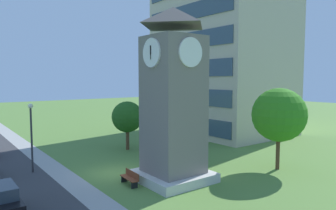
{
  "coord_description": "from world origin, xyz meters",
  "views": [
    {
      "loc": [
        19.89,
        -10.17,
        6.82
      ],
      "look_at": [
        1.91,
        3.31,
        4.92
      ],
      "focal_mm": 33.05,
      "sensor_mm": 36.0,
      "label": 1
    }
  ],
  "objects_px": {
    "tree_streetside": "(127,117)",
    "tree_by_building": "(279,115)",
    "clock_tower": "(173,104)",
    "park_bench": "(130,178)",
    "street_lamp": "(31,129)"
  },
  "relations": [
    {
      "from": "clock_tower",
      "to": "tree_by_building",
      "type": "bearing_deg",
      "value": 71.12
    },
    {
      "from": "tree_by_building",
      "to": "tree_streetside",
      "type": "height_order",
      "value": "tree_by_building"
    },
    {
      "from": "clock_tower",
      "to": "tree_by_building",
      "type": "xyz_separation_m",
      "value": [
        2.7,
        7.9,
        -1.01
      ]
    },
    {
      "from": "clock_tower",
      "to": "street_lamp",
      "type": "bearing_deg",
      "value": -137.06
    },
    {
      "from": "park_bench",
      "to": "clock_tower",
      "type": "bearing_deg",
      "value": 70.82
    },
    {
      "from": "street_lamp",
      "to": "park_bench",
      "type": "bearing_deg",
      "value": 33.02
    },
    {
      "from": "clock_tower",
      "to": "park_bench",
      "type": "height_order",
      "value": "clock_tower"
    },
    {
      "from": "park_bench",
      "to": "street_lamp",
      "type": "height_order",
      "value": "street_lamp"
    },
    {
      "from": "street_lamp",
      "to": "tree_by_building",
      "type": "relative_size",
      "value": 0.82
    },
    {
      "from": "tree_by_building",
      "to": "tree_streetside",
      "type": "distance_m",
      "value": 13.87
    },
    {
      "from": "clock_tower",
      "to": "tree_by_building",
      "type": "height_order",
      "value": "clock_tower"
    },
    {
      "from": "street_lamp",
      "to": "tree_streetside",
      "type": "relative_size",
      "value": 1.08
    },
    {
      "from": "park_bench",
      "to": "tree_streetside",
      "type": "relative_size",
      "value": 0.39
    },
    {
      "from": "tree_streetside",
      "to": "tree_by_building",
      "type": "bearing_deg",
      "value": 24.98
    },
    {
      "from": "park_bench",
      "to": "street_lamp",
      "type": "bearing_deg",
      "value": -146.98
    }
  ]
}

